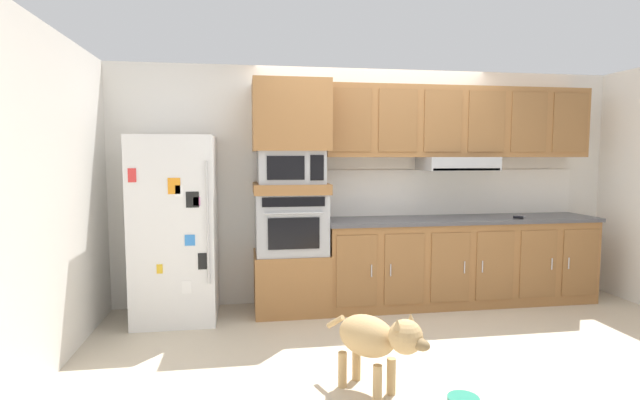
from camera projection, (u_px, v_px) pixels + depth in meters
The scene contains 15 objects.
ground_plane at pixel (401, 331), 4.35m from camera, with size 9.60×9.60×0.00m, color beige.
back_kitchen_wall at pixel (371, 185), 5.32m from camera, with size 6.20×0.12×2.50m, color silver.
side_panel_left at pixel (62, 197), 3.80m from camera, with size 0.12×7.10×2.50m, color silver.
refrigerator at pixel (175, 229), 4.62m from camera, with size 0.76×0.73×1.76m.
oven_base_cabinet at pixel (291, 281), 4.91m from camera, with size 0.74×0.62×0.60m, color #996638.
built_in_oven at pixel (291, 223), 4.86m from camera, with size 0.70×0.62×0.60m.
appliance_mid_shelf at pixel (291, 188), 4.83m from camera, with size 0.74×0.62×0.10m, color #996638.
microwave at pixel (291, 167), 4.81m from camera, with size 0.64×0.54×0.32m.
appliance_upper_cabinet at pixel (290, 116), 4.76m from camera, with size 0.74×0.62×0.68m, color #996638.
lower_cabinet_run at pixel (460, 262), 5.18m from camera, with size 2.89×0.63×0.88m.
countertop_slab at pixel (461, 219), 5.14m from camera, with size 2.93×0.64×0.04m, color #4C4C51.
backsplash_panel at pixel (450, 192), 5.40m from camera, with size 2.93×0.02×0.50m, color white.
upper_cabinet_with_hood at pixel (458, 125), 5.17m from camera, with size 2.89×0.48×0.88m.
screwdriver at pixel (518, 217), 5.07m from camera, with size 0.16×0.17×0.03m.
dog at pixel (376, 339), 3.16m from camera, with size 0.55×0.70×0.58m.
Camera 1 is at (-1.39, -4.05, 1.57)m, focal length 27.16 mm.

